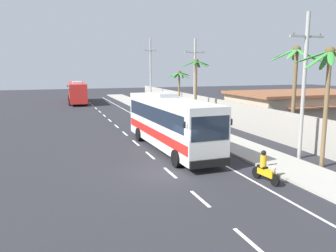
# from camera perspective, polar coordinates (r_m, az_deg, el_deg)

# --- Properties ---
(ground_plane) EXTENTS (160.00, 160.00, 0.00)m
(ground_plane) POSITION_cam_1_polar(r_m,az_deg,el_deg) (18.97, 0.41, -7.85)
(ground_plane) COLOR #28282D
(sidewalk_kerb) EXTENTS (3.20, 90.00, 0.14)m
(sidewalk_kerb) POSITION_cam_1_polar(r_m,az_deg,el_deg) (30.47, 6.24, -1.05)
(sidewalk_kerb) COLOR #A8A399
(sidewalk_kerb) RESTS_ON ground
(lane_markings) EXTENTS (3.71, 71.00, 0.01)m
(lane_markings) POSITION_cam_1_polar(r_m,az_deg,el_deg) (33.27, -4.34, -0.22)
(lane_markings) COLOR white
(lane_markings) RESTS_ON ground
(boundary_wall) EXTENTS (0.24, 60.00, 2.46)m
(boundary_wall) POSITION_cam_1_polar(r_m,az_deg,el_deg) (35.51, 9.09, 2.32)
(boundary_wall) COLOR #9E998E
(boundary_wall) RESTS_ON ground
(coach_bus_foreground) EXTENTS (3.22, 12.14, 3.92)m
(coach_bus_foreground) POSITION_cam_1_polar(r_m,az_deg,el_deg) (23.88, 0.31, 0.82)
(coach_bus_foreground) COLOR silver
(coach_bus_foreground) RESTS_ON ground
(coach_bus_far_lane) EXTENTS (3.30, 12.37, 3.58)m
(coach_bus_far_lane) POSITION_cam_1_polar(r_m,az_deg,el_deg) (57.96, -14.93, 5.56)
(coach_bus_far_lane) COLOR red
(coach_bus_far_lane) RESTS_ON ground
(motorcycle_beside_bus) EXTENTS (0.56, 1.96, 1.62)m
(motorcycle_beside_bus) POSITION_cam_1_polar(r_m,az_deg,el_deg) (33.46, -0.99, 1.00)
(motorcycle_beside_bus) COLOR black
(motorcycle_beside_bus) RESTS_ON ground
(motorcycle_trailing) EXTENTS (0.56, 1.96, 1.60)m
(motorcycle_trailing) POSITION_cam_1_polar(r_m,az_deg,el_deg) (18.10, 15.86, -6.94)
(motorcycle_trailing) COLOR black
(motorcycle_trailing) RESTS_ON ground
(pedestrian_near_kerb) EXTENTS (0.36, 0.36, 1.57)m
(pedestrian_near_kerb) POSITION_cam_1_polar(r_m,az_deg,el_deg) (31.20, 4.97, 0.89)
(pedestrian_near_kerb) COLOR black
(pedestrian_near_kerb) RESTS_ON sidewalk_kerb
(utility_pole_nearest) EXTENTS (2.48, 0.24, 9.04)m
(utility_pole_nearest) POSITION_cam_1_polar(r_m,az_deg,el_deg) (22.87, 21.74, 6.53)
(utility_pole_nearest) COLOR #9E9E99
(utility_pole_nearest) RESTS_ON ground
(utility_pole_mid) EXTENTS (2.32, 0.24, 8.74)m
(utility_pole_mid) POSITION_cam_1_polar(r_m,az_deg,el_deg) (36.80, 4.48, 7.87)
(utility_pole_mid) COLOR #9E9E99
(utility_pole_mid) RESTS_ON ground
(utility_pole_far) EXTENTS (1.90, 0.24, 10.04)m
(utility_pole_far) POSITION_cam_1_polar(r_m,az_deg,el_deg) (52.20, -2.93, 9.09)
(utility_pole_far) COLOR #9E9E99
(utility_pole_far) RESTS_ON ground
(palm_nearest) EXTENTS (3.84, 4.05, 7.32)m
(palm_nearest) POSITION_cam_1_polar(r_m,az_deg,el_deg) (27.01, 20.49, 8.35)
(palm_nearest) COLOR brown
(palm_nearest) RESTS_ON ground
(palm_second) EXTENTS (3.68, 3.60, 6.88)m
(palm_second) POSITION_cam_1_polar(r_m,az_deg,el_deg) (21.25, 25.18, 7.47)
(palm_second) COLOR brown
(palm_second) RESTS_ON ground
(palm_third) EXTENTS (3.13, 3.05, 5.37)m
(palm_third) POSITION_cam_1_polar(r_m,az_deg,el_deg) (45.25, 1.90, 7.72)
(palm_third) COLOR brown
(palm_third) RESTS_ON ground
(palm_fourth) EXTENTS (3.15, 2.88, 6.63)m
(palm_fourth) POSITION_cam_1_polar(r_m,az_deg,el_deg) (34.63, 4.67, 8.29)
(palm_fourth) COLOR brown
(palm_fourth) RESTS_ON ground
(roadside_building) EXTENTS (13.55, 8.67, 3.40)m
(roadside_building) POSITION_cam_1_polar(r_m,az_deg,el_deg) (36.25, 21.12, 2.70)
(roadside_building) COLOR tan
(roadside_building) RESTS_ON ground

